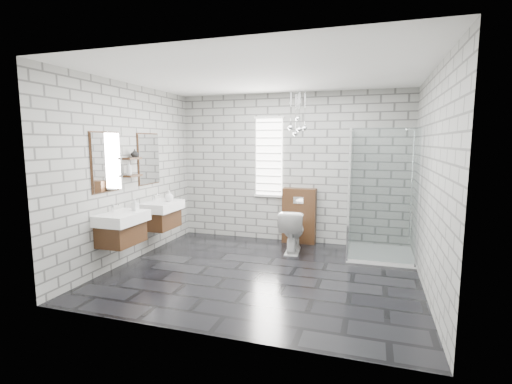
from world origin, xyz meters
The scene contains 20 objects.
floor centered at (0.00, 0.00, -0.01)m, with size 4.20×3.60×0.02m, color black.
ceiling centered at (0.00, 0.00, 2.71)m, with size 4.20×3.60×0.02m, color white.
wall_back centered at (0.00, 1.81, 1.35)m, with size 4.20×0.02×2.70m, color #A0A09B.
wall_front centered at (0.00, -1.81, 1.35)m, with size 4.20×0.02×2.70m, color #A0A09B.
wall_left centered at (-2.11, 0.00, 1.35)m, with size 0.02×3.60×2.70m, color #A0A09B.
wall_right centered at (2.11, 0.00, 1.35)m, with size 0.02×3.60×2.70m, color #A0A09B.
vanity_left centered at (-1.91, -0.56, 0.76)m, with size 0.47×0.70×1.57m.
vanity_right centered at (-1.91, 0.46, 0.76)m, with size 0.47×0.70×1.57m.
shelf_lower centered at (-2.03, -0.05, 1.32)m, with size 0.14×0.30×0.03m, color #432814.
shelf_upper centered at (-2.03, -0.05, 1.58)m, with size 0.14×0.30×0.03m, color #432814.
window centered at (-0.40, 1.78, 1.55)m, with size 0.56×0.05×1.48m.
cistern_panel centered at (0.20, 1.70, 0.50)m, with size 0.60×0.20×1.00m, color #432814.
flush_plate centered at (0.20, 1.60, 0.80)m, with size 0.18×0.01×0.12m, color silver.
shower_enclosure centered at (1.50, 1.18, 0.50)m, with size 1.00×1.00×2.03m.
pendant_cluster centered at (0.21, 1.38, 2.08)m, with size 0.31×0.23×0.78m.
toilet centered at (0.20, 1.12, 0.36)m, with size 0.40×0.70×0.71m, color white.
soap_bottle_a centered at (-1.80, -0.36, 0.94)m, with size 0.08×0.08×0.18m, color #B2B2B2.
soap_bottle_b centered at (-1.76, 0.51, 0.94)m, with size 0.14×0.14×0.18m, color #B2B2B2.
soap_bottle_c centered at (-2.02, -0.15, 1.44)m, with size 0.08×0.08×0.20m, color #B2B2B2.
vase centered at (-2.02, 0.01, 1.66)m, with size 0.12×0.12×0.12m, color #B2B2B2.
Camera 1 is at (1.43, -4.82, 1.83)m, focal length 26.00 mm.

